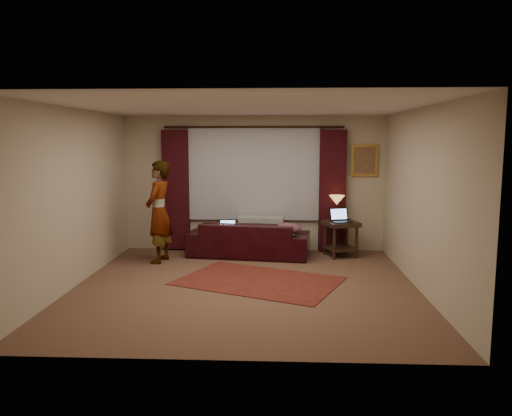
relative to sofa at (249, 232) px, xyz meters
The scene contains 20 objects.
floor 1.99m from the sofa, 88.02° to the right, with size 5.00×5.00×0.01m, color brown.
ceiling 2.90m from the sofa, 88.02° to the right, with size 5.00×5.00×0.02m, color silver.
wall_back 1.02m from the sofa, 83.19° to the left, with size 5.00×0.02×2.60m, color #BDAE92.
wall_front 4.52m from the sofa, 89.14° to the right, with size 5.00×0.02×2.60m, color #BDAE92.
wall_left 3.23m from the sofa, 141.44° to the right, with size 0.02×5.00×2.60m, color #BDAE92.
wall_right 3.33m from the sofa, 37.07° to the right, with size 0.02×5.00×2.60m, color #BDAE92.
sheer_curtain 1.17m from the sofa, 82.39° to the left, with size 2.50×0.05×1.80m, color #A7A7AF.
drape_left 1.67m from the sofa, 162.55° to the left, with size 0.50×0.14×2.30m, color black.
drape_right 1.79m from the sofa, 16.04° to the left, with size 0.50×0.14×2.30m, color black.
curtain_rod 1.99m from the sofa, 81.55° to the left, with size 0.04×0.04×3.40m, color black.
picture_frame 2.58m from the sofa, 13.76° to the left, with size 0.50×0.04×0.60m, color gold.
sofa is the anchor object (origin of this frame).
throw_blanket 0.54m from the sofa, 42.05° to the left, with size 0.84×0.33×0.10m, color gray.
clothing_pile 0.75m from the sofa, 17.56° to the right, with size 0.50×0.38×0.21m, color brown.
laptop_sofa 0.40m from the sofa, 169.81° to the right, with size 0.31×0.34×0.22m, color black, non-canonical shape.
area_rug 1.75m from the sofa, 81.53° to the right, with size 2.33×1.55×0.01m, color maroon.
end_table 1.70m from the sofa, ahead, with size 0.57×0.57×0.65m, color black.
tiffany_lamp 1.70m from the sofa, ahead, with size 0.29×0.29×0.46m, color #A87F3E, non-canonical shape.
laptop_table 1.72m from the sofa, ahead, with size 0.35×0.38×0.25m, color black, non-canonical shape.
person 1.69m from the sofa, 161.32° to the right, with size 0.52×0.52×1.78m, color gray.
Camera 1 is at (0.48, -7.10, 2.13)m, focal length 35.00 mm.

